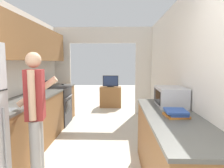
% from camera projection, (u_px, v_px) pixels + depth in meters
% --- Properties ---
extents(wall_left, '(0.38, 7.08, 2.50)m').
position_uv_depth(wall_left, '(8.00, 62.00, 3.25)').
color(wall_left, white).
rests_on(wall_left, ground_plane).
extents(wall_right, '(0.06, 7.08, 2.50)m').
position_uv_depth(wall_right, '(188.00, 81.00, 2.76)').
color(wall_right, white).
rests_on(wall_right, ground_plane).
extents(wall_far_with_doorway, '(3.18, 0.06, 2.50)m').
position_uv_depth(wall_far_with_doorway, '(103.00, 64.00, 5.73)').
color(wall_far_with_doorway, white).
rests_on(wall_far_with_doorway, ground_plane).
extents(counter_left, '(0.62, 3.48, 0.91)m').
position_uv_depth(counter_left, '(35.00, 120.00, 3.68)').
color(counter_left, brown).
rests_on(counter_left, ground_plane).
extents(counter_right, '(0.62, 2.06, 0.91)m').
position_uv_depth(counter_right, '(172.00, 154.00, 2.32)').
color(counter_right, brown).
rests_on(counter_right, ground_plane).
extents(range_oven, '(0.66, 0.72, 1.05)m').
position_uv_depth(range_oven, '(56.00, 105.00, 4.90)').
color(range_oven, black).
rests_on(range_oven, ground_plane).
extents(person, '(0.53, 0.42, 1.64)m').
position_uv_depth(person, '(36.00, 114.00, 2.45)').
color(person, '#9E9E9E').
rests_on(person, ground_plane).
extents(microwave, '(0.38, 0.51, 0.26)m').
position_uv_depth(microwave, '(171.00, 97.00, 2.77)').
color(microwave, '#B7B7BC').
rests_on(microwave, counter_right).
extents(book_stack, '(0.26, 0.28, 0.08)m').
position_uv_depth(book_stack, '(176.00, 113.00, 2.23)').
color(book_stack, '#C67028').
rests_on(book_stack, counter_right).
extents(tv_cabinet, '(0.71, 0.42, 0.69)m').
position_uv_depth(tv_cabinet, '(111.00, 97.00, 6.76)').
color(tv_cabinet, brown).
rests_on(tv_cabinet, ground_plane).
extents(television, '(0.52, 0.16, 0.38)m').
position_uv_depth(television, '(111.00, 81.00, 6.66)').
color(television, black).
rests_on(television, tv_cabinet).
extents(knife, '(0.15, 0.28, 0.02)m').
position_uv_depth(knife, '(63.00, 84.00, 5.41)').
color(knife, '#B7B7BC').
rests_on(knife, counter_left).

